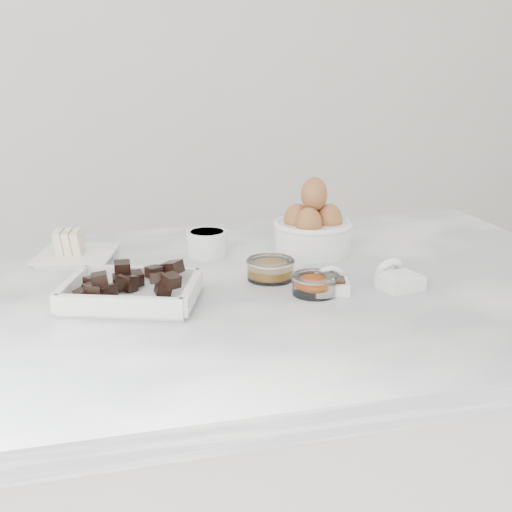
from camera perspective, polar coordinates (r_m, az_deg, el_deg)
The scene contains 9 objects.
marble_slab at distance 1.14m, azimuth -0.58°, elevation -3.39°, with size 1.20×0.80×0.04m, color silver.
chocolate_dish at distance 1.07m, azimuth -9.97°, elevation -2.59°, with size 0.23×0.21×0.05m.
butter_plate at distance 1.30m, azimuth -14.28°, elevation 0.40°, with size 0.16×0.16×0.05m.
sugar_ramekin at distance 1.29m, azimuth -3.93°, elevation 1.12°, with size 0.08×0.08×0.04m.
egg_bowl at distance 1.31m, azimuth 4.56°, elevation 2.22°, with size 0.15×0.15×0.14m.
honey_bowl at distance 1.16m, azimuth 1.16°, elevation -1.02°, with size 0.08×0.08×0.03m.
zest_bowl at distance 1.10m, azimuth 4.73°, elevation -2.20°, with size 0.07×0.07×0.03m.
vanilla_spoon at distance 1.11m, azimuth 6.06°, elevation -2.18°, with size 0.06×0.07×0.04m.
salt_spoon at distance 1.15m, azimuth 11.24°, elevation -1.74°, with size 0.07×0.08×0.05m.
Camera 1 is at (-0.27, -1.04, 1.31)m, focal length 50.00 mm.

